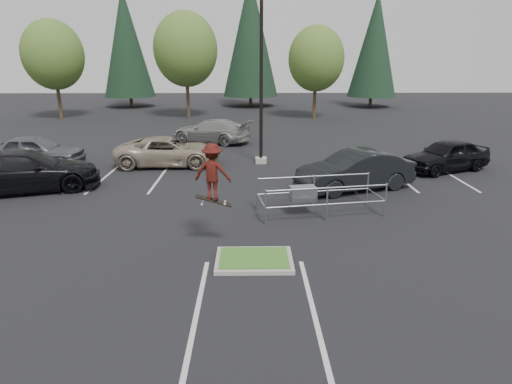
{
  "coord_description": "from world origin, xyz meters",
  "views": [
    {
      "loc": [
        -0.11,
        -11.08,
        5.63
      ],
      "look_at": [
        0.08,
        1.5,
        1.64
      ],
      "focal_mm": 30.0,
      "sensor_mm": 36.0,
      "label": 1
    }
  ],
  "objects_px": {
    "light_pole": "(261,78)",
    "decid_c": "(316,61)",
    "skateboarder": "(213,172)",
    "decid_b": "(186,52)",
    "conif_c": "(375,45)",
    "car_l_black": "(22,171)",
    "decid_a": "(53,57)",
    "cart_corral": "(307,193)",
    "car_r_black": "(447,155)",
    "car_l_tan": "(168,151)",
    "conif_b": "(250,36)",
    "car_far_silver": "(213,131)",
    "conif_a": "(126,43)",
    "car_r_charc": "(355,171)",
    "car_l_grey": "(37,151)"
  },
  "relations": [
    {
      "from": "skateboarder",
      "to": "decid_b",
      "type": "bearing_deg",
      "value": -70.28
    },
    {
      "from": "conif_a",
      "to": "conif_b",
      "type": "bearing_deg",
      "value": 2.05
    },
    {
      "from": "decid_a",
      "to": "car_r_black",
      "type": "distance_m",
      "value": 34.64
    },
    {
      "from": "conif_a",
      "to": "decid_a",
      "type": "bearing_deg",
      "value": -111.91
    },
    {
      "from": "decid_c",
      "to": "car_r_black",
      "type": "height_order",
      "value": "decid_c"
    },
    {
      "from": "cart_corral",
      "to": "conif_c",
      "type": "bearing_deg",
      "value": 62.18
    },
    {
      "from": "car_r_black",
      "to": "car_r_charc",
      "type": "bearing_deg",
      "value": -82.72
    },
    {
      "from": "conif_a",
      "to": "decid_b",
      "type": "bearing_deg",
      "value": -49.83
    },
    {
      "from": "decid_a",
      "to": "cart_corral",
      "type": "relative_size",
      "value": 1.89
    },
    {
      "from": "decid_b",
      "to": "car_l_black",
      "type": "relative_size",
      "value": 1.57
    },
    {
      "from": "car_far_silver",
      "to": "conif_a",
      "type": "bearing_deg",
      "value": -128.44
    },
    {
      "from": "decid_a",
      "to": "conif_b",
      "type": "relative_size",
      "value": 0.61
    },
    {
      "from": "decid_c",
      "to": "conif_b",
      "type": "xyz_separation_m",
      "value": [
        -5.99,
        10.67,
        2.59
      ]
    },
    {
      "from": "decid_b",
      "to": "car_r_black",
      "type": "relative_size",
      "value": 2.04
    },
    {
      "from": "light_pole",
      "to": "conif_a",
      "type": "bearing_deg",
      "value": 117.38
    },
    {
      "from": "car_r_charc",
      "to": "decid_c",
      "type": "bearing_deg",
      "value": 156.14
    },
    {
      "from": "car_r_black",
      "to": "car_far_silver",
      "type": "bearing_deg",
      "value": -144.61
    },
    {
      "from": "light_pole",
      "to": "car_l_tan",
      "type": "bearing_deg",
      "value": -174.29
    },
    {
      "from": "conif_c",
      "to": "skateboarder",
      "type": "distance_m",
      "value": 41.63
    },
    {
      "from": "decid_a",
      "to": "car_r_black",
      "type": "relative_size",
      "value": 1.89
    },
    {
      "from": "light_pole",
      "to": "decid_c",
      "type": "height_order",
      "value": "light_pole"
    },
    {
      "from": "decid_b",
      "to": "conif_a",
      "type": "xyz_separation_m",
      "value": [
        -7.99,
        9.47,
        1.05
      ]
    },
    {
      "from": "car_l_tan",
      "to": "car_l_black",
      "type": "bearing_deg",
      "value": 127.42
    },
    {
      "from": "decid_a",
      "to": "conif_c",
      "type": "bearing_deg",
      "value": 16.48
    },
    {
      "from": "decid_c",
      "to": "conif_b",
      "type": "distance_m",
      "value": 12.51
    },
    {
      "from": "car_l_black",
      "to": "car_l_tan",
      "type": "bearing_deg",
      "value": -68.83
    },
    {
      "from": "decid_b",
      "to": "car_r_black",
      "type": "xyz_separation_m",
      "value": [
        16.01,
        -20.32,
        -5.24
      ]
    },
    {
      "from": "decid_a",
      "to": "cart_corral",
      "type": "bearing_deg",
      "value": -52.55
    },
    {
      "from": "car_l_tan",
      "to": "car_r_black",
      "type": "height_order",
      "value": "car_r_black"
    },
    {
      "from": "skateboarder",
      "to": "car_r_black",
      "type": "relative_size",
      "value": 0.41
    },
    {
      "from": "skateboarder",
      "to": "car_l_black",
      "type": "distance_m",
      "value": 10.76
    },
    {
      "from": "light_pole",
      "to": "car_l_black",
      "type": "distance_m",
      "value": 12.19
    },
    {
      "from": "car_l_tan",
      "to": "car_l_black",
      "type": "distance_m",
      "value": 7.11
    },
    {
      "from": "conif_c",
      "to": "cart_corral",
      "type": "relative_size",
      "value": 2.65
    },
    {
      "from": "cart_corral",
      "to": "car_r_black",
      "type": "bearing_deg",
      "value": 28.99
    },
    {
      "from": "cart_corral",
      "to": "skateboarder",
      "type": "bearing_deg",
      "value": -146.77
    },
    {
      "from": "decid_c",
      "to": "car_r_black",
      "type": "xyz_separation_m",
      "value": [
        4.01,
        -19.62,
        -4.45
      ]
    },
    {
      "from": "conif_c",
      "to": "car_l_black",
      "type": "distance_m",
      "value": 40.84
    },
    {
      "from": "skateboarder",
      "to": "car_r_charc",
      "type": "distance_m",
      "value": 8.42
    },
    {
      "from": "decid_c",
      "to": "car_far_silver",
      "type": "distance_m",
      "value": 15.32
    },
    {
      "from": "car_l_black",
      "to": "car_r_charc",
      "type": "height_order",
      "value": "car_l_black"
    },
    {
      "from": "decid_b",
      "to": "car_l_grey",
      "type": "bearing_deg",
      "value": -106.09
    },
    {
      "from": "skateboarder",
      "to": "car_r_black",
      "type": "height_order",
      "value": "skateboarder"
    },
    {
      "from": "car_l_tan",
      "to": "car_r_charc",
      "type": "relative_size",
      "value": 1.07
    },
    {
      "from": "conif_b",
      "to": "car_r_black",
      "type": "bearing_deg",
      "value": -71.73
    },
    {
      "from": "conif_b",
      "to": "car_r_black",
      "type": "distance_m",
      "value": 32.67
    },
    {
      "from": "light_pole",
      "to": "decid_c",
      "type": "relative_size",
      "value": 1.21
    },
    {
      "from": "decid_b",
      "to": "car_l_tan",
      "type": "distance_m",
      "value": 19.81
    },
    {
      "from": "car_l_tan",
      "to": "car_far_silver",
      "type": "distance_m",
      "value": 6.76
    },
    {
      "from": "car_l_grey",
      "to": "car_r_black",
      "type": "distance_m",
      "value": 21.54
    }
  ]
}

